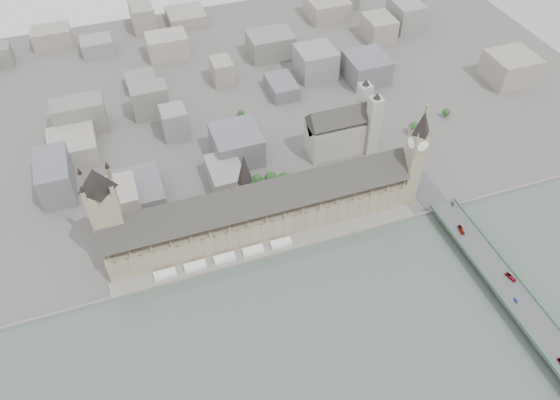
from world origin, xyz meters
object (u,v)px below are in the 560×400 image
object	(u,v)px
elizabeth_tower	(416,152)
red_bus_north	(461,230)
red_bus_south	(510,277)
car_blue	(516,300)
car_grey	(560,362)
westminster_abbey	(343,129)
car_approach	(453,204)
westminster_bridge	(488,266)
palace_of_westminster	(260,209)
victoria_tower	(106,212)

from	to	relation	value
elizabeth_tower	red_bus_north	bearing A→B (deg)	-70.72
red_bus_south	car_blue	xyz separation A→B (m)	(-9.22, -19.59, -0.62)
elizabeth_tower	red_bus_south	world-z (taller)	elizabeth_tower
red_bus_north	car_grey	world-z (taller)	red_bus_north
red_bus_north	car_blue	bearing A→B (deg)	-79.54
westminster_abbey	car_approach	bearing A→B (deg)	-63.46
westminster_bridge	palace_of_westminster	bearing A→B (deg)	146.51
red_bus_north	car_approach	distance (m)	31.37
westminster_bridge	westminster_abbey	bearing A→B (deg)	105.64
palace_of_westminster	westminster_abbey	xyz separation A→B (m)	(110.92, 75.30, 2.38)
victoria_tower	red_bus_south	world-z (taller)	victoria_tower
victoria_tower	westminster_bridge	xyz separation A→B (m)	(284.00, -113.50, -50.08)
red_bus_north	red_bus_south	bearing A→B (deg)	-70.17
victoria_tower	car_grey	world-z (taller)	victoria_tower
elizabeth_tower	westminster_abbey	world-z (taller)	elizabeth_tower
elizabeth_tower	car_grey	bearing A→B (deg)	-84.30
red_bus_south	car_blue	world-z (taller)	red_bus_south
red_bus_south	car_grey	xyz separation A→B (m)	(-11.05, -72.81, -0.56)
victoria_tower	westminster_bridge	size ratio (longest dim) A/B	0.31
elizabeth_tower	westminster_abbey	bearing A→B (deg)	107.29
red_bus_south	palace_of_westminster	bearing A→B (deg)	130.99
westminster_bridge	elizabeth_tower	bearing A→B (deg)	104.11
palace_of_westminster	car_blue	bearing A→B (deg)	-42.57
palace_of_westminster	victoria_tower	xyz separation A→B (m)	(-122.00, 6.30, 32.50)
elizabeth_tower	car_approach	world-z (taller)	elizabeth_tower
westminster_bridge	red_bus_north	size ratio (longest dim) A/B	32.63
red_bus_north	red_bus_south	distance (m)	56.95
red_bus_north	red_bus_south	size ratio (longest dim) A/B	1.04
car_approach	elizabeth_tower	bearing A→B (deg)	158.68
palace_of_westminster	westminster_bridge	world-z (taller)	palace_of_westminster
red_bus_south	car_grey	distance (m)	73.64
red_bus_south	car_approach	world-z (taller)	red_bus_south
elizabeth_tower	red_bus_north	size ratio (longest dim) A/B	10.79
westminster_bridge	red_bus_south	bearing A→B (deg)	-73.08
victoria_tower	red_bus_north	xyz separation A→B (m)	(280.33, -76.11, -43.57)
car_blue	westminster_bridge	bearing A→B (deg)	93.89
red_bus_north	car_approach	size ratio (longest dim) A/B	1.96
palace_of_westminster	car_grey	xyz separation A→B (m)	(156.67, -198.79, -11.68)
westminster_bridge	car_blue	distance (m)	38.97
palace_of_westminster	elizabeth_tower	xyz separation A→B (m)	(138.00, -11.70, 35.38)
car_blue	westminster_abbey	bearing A→B (deg)	111.27
elizabeth_tower	car_blue	bearing A→B (deg)	-81.30
westminster_abbey	car_blue	xyz separation A→B (m)	(47.57, -220.87, -14.11)
elizabeth_tower	car_grey	distance (m)	193.82
victoria_tower	red_bus_north	size ratio (longest dim) A/B	10.04
elizabeth_tower	red_bus_south	xyz separation A→B (m)	(29.72, -114.28, -46.50)
elizabeth_tower	red_bus_north	xyz separation A→B (m)	(20.33, -58.11, -46.45)
victoria_tower	car_approach	size ratio (longest dim) A/B	19.64
elizabeth_tower	car_grey	xyz separation A→B (m)	(18.67, -187.09, -47.07)
westminster_bridge	car_approach	world-z (taller)	car_approach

